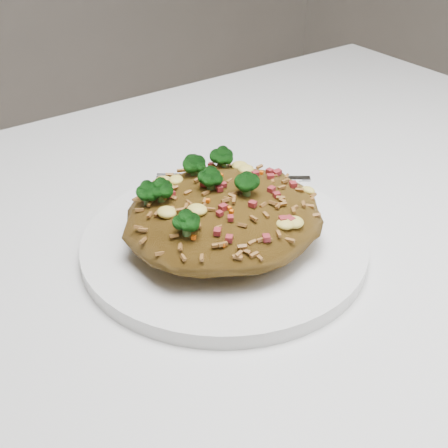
{
  "coord_description": "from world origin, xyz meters",
  "views": [
    {
      "loc": [
        -0.23,
        -0.36,
        1.08
      ],
      "look_at": [
        0.04,
        0.02,
        0.78
      ],
      "focal_mm": 50.0,
      "sensor_mm": 36.0,
      "label": 1
    }
  ],
  "objects_px": {
    "fork": "(241,179)",
    "plate": "(224,244)",
    "dining_table": "(198,353)",
    "fried_rice": "(223,208)"
  },
  "relations": [
    {
      "from": "fork",
      "to": "plate",
      "type": "bearing_deg",
      "value": -98.92
    },
    {
      "from": "plate",
      "to": "fork",
      "type": "bearing_deg",
      "value": 45.03
    },
    {
      "from": "plate",
      "to": "fried_rice",
      "type": "relative_size",
      "value": 1.43
    },
    {
      "from": "dining_table",
      "to": "fried_rice",
      "type": "distance_m",
      "value": 0.14
    },
    {
      "from": "fork",
      "to": "dining_table",
      "type": "bearing_deg",
      "value": -105.57
    },
    {
      "from": "fried_rice",
      "to": "fork",
      "type": "bearing_deg",
      "value": 44.49
    },
    {
      "from": "plate",
      "to": "fried_rice",
      "type": "xyz_separation_m",
      "value": [
        -0.0,
        0.0,
        0.04
      ]
    },
    {
      "from": "fork",
      "to": "fried_rice",
      "type": "bearing_deg",
      "value": -99.46
    },
    {
      "from": "dining_table",
      "to": "fork",
      "type": "xyz_separation_m",
      "value": [
        0.12,
        0.1,
        0.11
      ]
    },
    {
      "from": "plate",
      "to": "dining_table",
      "type": "bearing_deg",
      "value": -157.67
    }
  ]
}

